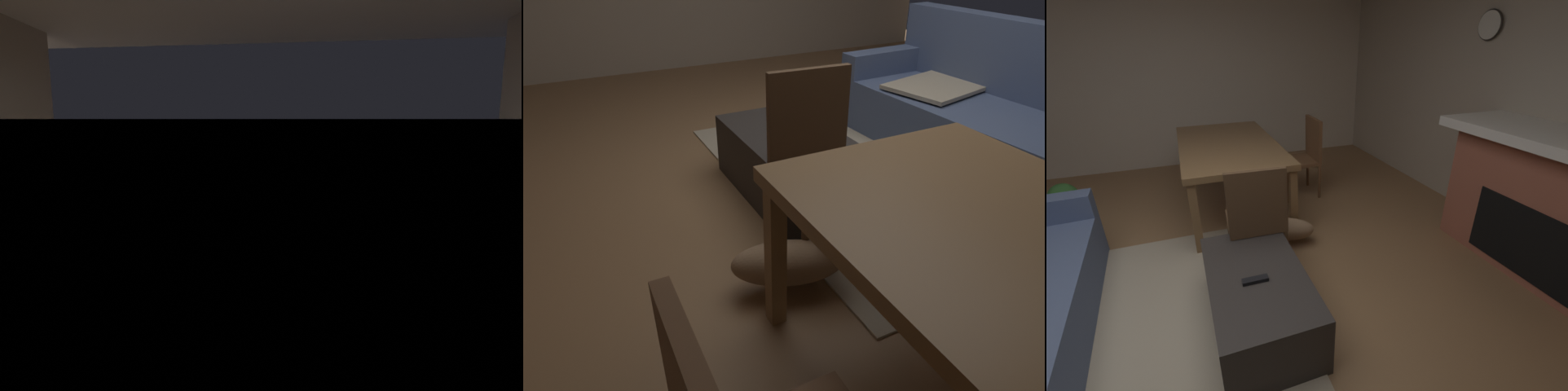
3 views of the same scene
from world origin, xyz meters
TOP-DOWN VIEW (x-y plane):
  - floor at (0.00, 0.00)m, footprint 8.59×8.59m
  - area_rug at (-0.03, 0.26)m, footprint 2.60×2.00m
  - couch at (0.14, 1.07)m, footprint 2.32×1.01m
  - ottoman_coffee_table at (-0.03, -0.48)m, footprint 1.09×0.60m
  - tv_remote at (-0.10, -0.46)m, footprint 0.05×0.16m
  - dining_chair_west at (0.52, -0.61)m, footprint 0.47×0.47m
  - small_dog at (0.83, -0.90)m, footprint 0.38×0.59m

SIDE VIEW (x-z plane):
  - floor at x=0.00m, z-range 0.00..0.00m
  - area_rug at x=-0.03m, z-range 0.00..0.01m
  - small_dog at x=0.83m, z-range 0.02..0.33m
  - ottoman_coffee_table at x=-0.03m, z-range 0.00..0.40m
  - couch at x=0.14m, z-range -0.15..0.81m
  - tv_remote at x=-0.10m, z-range 0.40..0.43m
  - dining_chair_west at x=0.52m, z-range 0.06..0.99m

